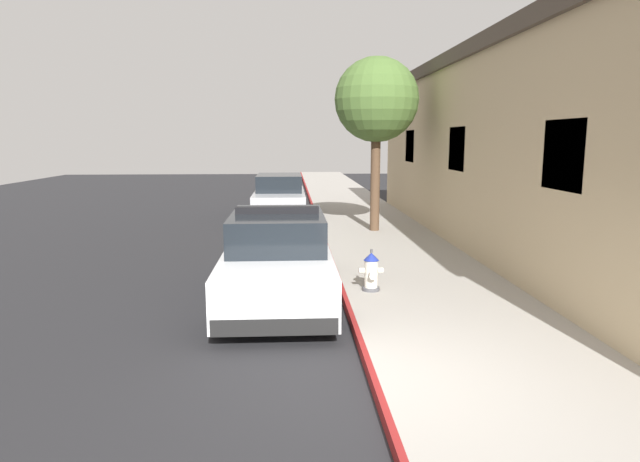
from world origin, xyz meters
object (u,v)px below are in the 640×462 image
(police_cruiser, at_px, (278,259))
(street_tree, at_px, (377,101))
(parked_car_silver_ahead, at_px, (279,197))
(fire_hydrant, at_px, (371,272))

(police_cruiser, relative_size, street_tree, 0.95)
(parked_car_silver_ahead, height_order, fire_hydrant, parked_car_silver_ahead)
(police_cruiser, relative_size, fire_hydrant, 6.37)
(street_tree, bearing_deg, police_cruiser, -112.89)
(police_cruiser, height_order, street_tree, street_tree)
(police_cruiser, distance_m, parked_car_silver_ahead, 10.85)
(parked_car_silver_ahead, xyz_separation_m, fire_hydrant, (1.84, -10.91, -0.24))
(parked_car_silver_ahead, distance_m, street_tree, 6.10)
(police_cruiser, bearing_deg, street_tree, 67.11)
(parked_car_silver_ahead, relative_size, street_tree, 0.95)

